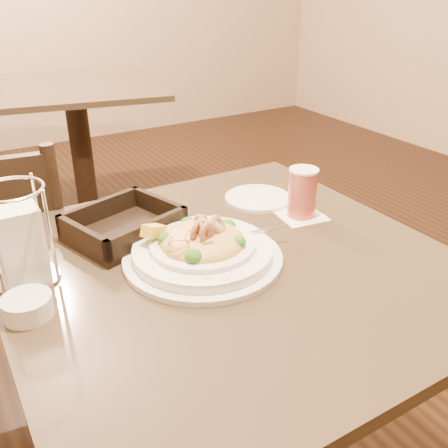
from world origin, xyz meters
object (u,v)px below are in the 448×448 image
drink_glass (302,193)px  side_plate (258,198)px  main_table (228,351)px  dining_chair_near (0,283)px  bread_basket (124,227)px  butter_ramekin (28,306)px  background_table (79,128)px  napkin_caddy (20,242)px  pasta_bowl (202,248)px

drink_glass → side_plate: 0.15m
main_table → dining_chair_near: size_ratio=0.97×
bread_basket → butter_ramekin: size_ratio=3.13×
background_table → napkin_caddy: bearing=-108.3°
bread_basket → napkin_caddy: (-0.23, -0.08, 0.06)m
background_table → napkin_caddy: size_ratio=5.34×
main_table → bread_basket: bread_basket is taller
main_table → pasta_bowl: bearing=143.2°
dining_chair_near → pasta_bowl: 0.74m
background_table → pasta_bowl: 2.01m
dining_chair_near → bread_basket: bearing=130.9°
drink_glass → butter_ramekin: 0.67m
main_table → napkin_caddy: napkin_caddy is taller
main_table → side_plate: size_ratio=5.18×
bread_basket → napkin_caddy: napkin_caddy is taller
bread_basket → side_plate: bearing=1.2°
background_table → side_plate: bearing=-90.3°
butter_ramekin → main_table: bearing=-3.8°
bread_basket → butter_ramekin: 0.32m
dining_chair_near → butter_ramekin: size_ratio=10.67×
napkin_caddy → side_plate: size_ratio=1.14×
bread_basket → napkin_caddy: size_ratio=1.38×
background_table → bread_basket: bread_basket is taller
background_table → dining_chair_near: (-0.64, -1.39, -0.02)m
dining_chair_near → drink_glass: bearing=149.9°
side_plate → butter_ramekin: size_ratio=1.99×
napkin_caddy → butter_ramekin: napkin_caddy is taller
background_table → bread_basket: size_ratio=3.88×
bread_basket → main_table: bearing=-56.7°
background_table → bread_basket: 1.84m
main_table → dining_chair_near: bearing=123.3°
pasta_bowl → drink_glass: bearing=11.3°
background_table → drink_glass: drink_glass is taller
side_plate → dining_chair_near: bearing=148.9°
bread_basket → dining_chair_near: bearing=123.3°
drink_glass → bread_basket: size_ratio=0.45×
main_table → side_plate: bearing=44.9°
napkin_caddy → dining_chair_near: bearing=93.4°
main_table → napkin_caddy: size_ratio=4.55×
main_table → pasta_bowl: size_ratio=2.44×
dining_chair_near → pasta_bowl: (0.36, -0.58, 0.29)m
drink_glass → main_table: bearing=-160.3°
side_plate → butter_ramekin: (-0.63, -0.20, 0.01)m
dining_chair_near → drink_glass: (0.67, -0.51, 0.32)m
pasta_bowl → bread_basket: 0.21m
bread_basket → drink_glass: bearing=-16.9°
main_table → side_plate: 0.41m
bread_basket → pasta_bowl: bearing=-61.8°
main_table → bread_basket: size_ratio=3.30×
bread_basket → side_plate: bread_basket is taller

